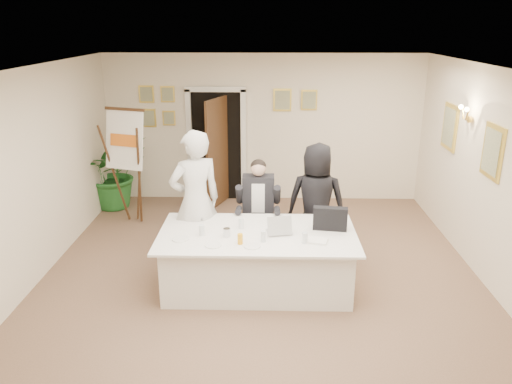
{
  "coord_description": "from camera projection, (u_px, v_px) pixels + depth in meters",
  "views": [
    {
      "loc": [
        0.09,
        -5.91,
        3.33
      ],
      "look_at": [
        -0.07,
        0.6,
        1.11
      ],
      "focal_mm": 35.0,
      "sensor_mm": 36.0,
      "label": 1
    }
  ],
  "objects": [
    {
      "name": "pictures_right_wall",
      "position": [
        468.0,
        138.0,
        7.17
      ],
      "size": [
        0.06,
        2.2,
        0.8
      ],
      "primitive_type": null,
      "color": "#E9CA4F",
      "rests_on": "wall_right"
    },
    {
      "name": "glass_d",
      "position": [
        241.0,
        223.0,
        6.49
      ],
      "size": [
        0.09,
        0.09,
        0.14
      ],
      "primitive_type": "cylinder",
      "rotation": [
        0.0,
        0.0,
        -0.35
      ],
      "color": "silver",
      "rests_on": "conference_table"
    },
    {
      "name": "wall_left",
      "position": [
        23.0,
        184.0,
        6.28
      ],
      "size": [
        0.1,
        7.0,
        2.8
      ],
      "primitive_type": "cube",
      "color": "beige",
      "rests_on": "floor"
    },
    {
      "name": "potted_palm",
      "position": [
        113.0,
        172.0,
        9.31
      ],
      "size": [
        1.6,
        1.6,
        1.35
      ],
      "primitive_type": "imported",
      "rotation": [
        0.0,
        0.0,
        0.77
      ],
      "color": "#206125",
      "rests_on": "floor"
    },
    {
      "name": "conference_table",
      "position": [
        257.0,
        260.0,
        6.5
      ],
      "size": [
        2.52,
        1.35,
        0.78
      ],
      "color": "silver",
      "rests_on": "floor"
    },
    {
      "name": "oj_glass",
      "position": [
        240.0,
        239.0,
        6.04
      ],
      "size": [
        0.07,
        0.07,
        0.13
      ],
      "primitive_type": "cylinder",
      "rotation": [
        0.0,
        0.0,
        0.13
      ],
      "color": "orange",
      "rests_on": "conference_table"
    },
    {
      "name": "glass_a",
      "position": [
        202.0,
        230.0,
        6.28
      ],
      "size": [
        0.07,
        0.07,
        0.14
      ],
      "primitive_type": "cylinder",
      "rotation": [
        0.0,
        0.0,
        0.0
      ],
      "color": "silver",
      "rests_on": "conference_table"
    },
    {
      "name": "glass_b",
      "position": [
        263.0,
        236.0,
        6.1
      ],
      "size": [
        0.06,
        0.06,
        0.14
      ],
      "primitive_type": "cylinder",
      "rotation": [
        0.0,
        0.0,
        -0.03
      ],
      "color": "silver",
      "rests_on": "conference_table"
    },
    {
      "name": "laptop",
      "position": [
        279.0,
        222.0,
        6.35
      ],
      "size": [
        0.37,
        0.4,
        0.28
      ],
      "primitive_type": null,
      "rotation": [
        0.0,
        0.0,
        0.21
      ],
      "color": "#B7BABC",
      "rests_on": "conference_table"
    },
    {
      "name": "paper_stack",
      "position": [
        316.0,
        241.0,
        6.11
      ],
      "size": [
        0.31,
        0.25,
        0.03
      ],
      "primitive_type": "cube",
      "rotation": [
        0.0,
        0.0,
        -0.26
      ],
      "color": "white",
      "rests_on": "conference_table"
    },
    {
      "name": "laptop_bag",
      "position": [
        330.0,
        219.0,
        6.43
      ],
      "size": [
        0.45,
        0.18,
        0.31
      ],
      "primitive_type": "cube",
      "rotation": [
        0.0,
        0.0,
        -0.14
      ],
      "color": "black",
      "rests_on": "conference_table"
    },
    {
      "name": "doorway",
      "position": [
        217.0,
        149.0,
        9.49
      ],
      "size": [
        1.14,
        0.86,
        2.2
      ],
      "color": "black",
      "rests_on": "floor"
    },
    {
      "name": "flip_chart",
      "position": [
        131.0,
        172.0,
        8.48
      ],
      "size": [
        0.71,
        0.53,
        1.97
      ],
      "color": "#342310",
      "rests_on": "floor"
    },
    {
      "name": "steel_jug",
      "position": [
        227.0,
        232.0,
        6.25
      ],
      "size": [
        0.11,
        0.11,
        0.11
      ],
      "primitive_type": "cylinder",
      "rotation": [
        0.0,
        0.0,
        0.32
      ],
      "color": "silver",
      "rests_on": "conference_table"
    },
    {
      "name": "wall_sconce",
      "position": [
        467.0,
        114.0,
        7.05
      ],
      "size": [
        0.2,
        0.3,
        0.24
      ],
      "primitive_type": null,
      "color": "gold",
      "rests_on": "wall_right"
    },
    {
      "name": "standing_man",
      "position": [
        196.0,
        201.0,
        6.84
      ],
      "size": [
        0.87,
        0.76,
        2.0
      ],
      "primitive_type": "imported",
      "rotation": [
        0.0,
        0.0,
        3.62
      ],
      "color": "silver",
      "rests_on": "floor"
    },
    {
      "name": "plate_left",
      "position": [
        181.0,
        239.0,
        6.18
      ],
      "size": [
        0.23,
        0.23,
        0.01
      ],
      "primitive_type": "cylinder",
      "rotation": [
        0.0,
        0.0,
        -0.07
      ],
      "color": "white",
      "rests_on": "conference_table"
    },
    {
      "name": "standing_woman",
      "position": [
        316.0,
        202.0,
        7.22
      ],
      "size": [
        0.92,
        0.67,
        1.73
      ],
      "primitive_type": "imported",
      "rotation": [
        0.0,
        0.0,
        2.99
      ],
      "color": "black",
      "rests_on": "floor"
    },
    {
      "name": "wall_back",
      "position": [
        263.0,
        129.0,
        9.52
      ],
      "size": [
        6.0,
        0.1,
        2.8
      ],
      "primitive_type": "cube",
      "color": "beige",
      "rests_on": "floor"
    },
    {
      "name": "wall_right",
      "position": [
        504.0,
        187.0,
        6.14
      ],
      "size": [
        0.1,
        7.0,
        2.8
      ],
      "primitive_type": "cube",
      "color": "beige",
      "rests_on": "floor"
    },
    {
      "name": "plate_near",
      "position": [
        252.0,
        246.0,
        5.98
      ],
      "size": [
        0.22,
        0.22,
        0.01
      ],
      "primitive_type": "cylinder",
      "rotation": [
        0.0,
        0.0,
        -0.1
      ],
      "color": "white",
      "rests_on": "conference_table"
    },
    {
      "name": "glass_c",
      "position": [
        305.0,
        238.0,
        6.06
      ],
      "size": [
        0.09,
        0.09,
        0.14
      ],
      "primitive_type": "cylinder",
      "rotation": [
        0.0,
        0.0,
        -0.27
      ],
      "color": "silver",
      "rests_on": "conference_table"
    },
    {
      "name": "ceiling",
      "position": [
        261.0,
        70.0,
        5.76
      ],
      "size": [
        6.0,
        7.0,
        0.02
      ],
      "primitive_type": "cube",
      "color": "white",
      "rests_on": "wall_back"
    },
    {
      "name": "seated_man",
      "position": [
        258.0,
        207.0,
        7.36
      ],
      "size": [
        0.78,
        0.81,
        1.47
      ],
      "primitive_type": null,
      "rotation": [
        0.0,
        0.0,
        0.26
      ],
      "color": "black",
      "rests_on": "floor"
    },
    {
      "name": "pictures_back_wall",
      "position": [
        221.0,
        105.0,
        9.37
      ],
      "size": [
        3.4,
        0.06,
        0.8
      ],
      "primitive_type": null,
      "color": "#E9CA4F",
      "rests_on": "wall_back"
    },
    {
      "name": "plate_mid",
      "position": [
        213.0,
        245.0,
        6.0
      ],
      "size": [
        0.21,
        0.21,
        0.01
      ],
      "primitive_type": "cylinder",
      "rotation": [
        0.0,
        0.0,
        0.05
      ],
      "color": "white",
      "rests_on": "conference_table"
    },
    {
      "name": "floor",
      "position": [
        260.0,
        285.0,
        6.66
      ],
      "size": [
        7.0,
        7.0,
        0.0
      ],
      "primitive_type": "plane",
      "color": "brown",
      "rests_on": "ground"
    },
    {
      "name": "wall_front",
      "position": [
        251.0,
        372.0,
        2.9
      ],
      "size": [
        6.0,
        0.1,
        2.8
      ],
      "primitive_type": "cube",
      "color": "beige",
      "rests_on": "floor"
    }
  ]
}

